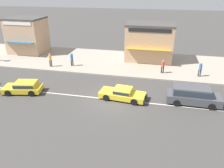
# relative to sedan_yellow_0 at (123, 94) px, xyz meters

# --- Properties ---
(ground_plane) EXTENTS (160.00, 160.00, 0.00)m
(ground_plane) POSITION_rel_sedan_yellow_0_xyz_m (-0.79, -0.32, -0.53)
(ground_plane) COLOR #423F3D
(lane_centre_stripe) EXTENTS (50.40, 0.14, 0.01)m
(lane_centre_stripe) POSITION_rel_sedan_yellow_0_xyz_m (-0.79, -0.32, -0.53)
(lane_centre_stripe) COLOR silver
(lane_centre_stripe) RESTS_ON ground
(kerb_strip) EXTENTS (68.00, 10.00, 0.15)m
(kerb_strip) POSITION_rel_sedan_yellow_0_xyz_m (-0.79, 10.03, -0.46)
(kerb_strip) COLOR #9E9384
(kerb_strip) RESTS_ON ground
(sedan_yellow_0) EXTENTS (4.41, 2.10, 1.06)m
(sedan_yellow_0) POSITION_rel_sedan_yellow_0_xyz_m (0.00, 0.00, 0.00)
(sedan_yellow_0) COLOR yellow
(sedan_yellow_0) RESTS_ON ground
(hatchback_yellow_4) EXTENTS (3.96, 2.33, 1.10)m
(hatchback_yellow_4) POSITION_rel_sedan_yellow_0_xyz_m (-9.59, -0.71, 0.06)
(hatchback_yellow_4) COLOR yellow
(hatchback_yellow_4) RESTS_ON ground
(minivan_dark_grey_5) EXTENTS (4.71, 1.93, 1.56)m
(minivan_dark_grey_5) POSITION_rel_sedan_yellow_0_xyz_m (6.10, 0.51, 0.31)
(minivan_dark_grey_5) COLOR #47494F
(minivan_dark_grey_5) RESTS_ON ground
(pedestrian_near_clock) EXTENTS (0.34, 0.34, 1.71)m
(pedestrian_near_clock) POSITION_rel_sedan_yellow_0_xyz_m (-10.22, 6.23, 0.61)
(pedestrian_near_clock) COLOR #333338
(pedestrian_near_clock) RESTS_ON kerb_strip
(pedestrian_mid_kerb) EXTENTS (0.34, 0.34, 1.57)m
(pedestrian_mid_kerb) POSITION_rel_sedan_yellow_0_xyz_m (3.53, 6.93, 0.52)
(pedestrian_mid_kerb) COLOR #232838
(pedestrian_mid_kerb) RESTS_ON kerb_strip
(pedestrian_by_shop) EXTENTS (0.34, 0.34, 1.70)m
(pedestrian_by_shop) POSITION_rel_sedan_yellow_0_xyz_m (-7.69, 7.04, 0.61)
(pedestrian_by_shop) COLOR #232838
(pedestrian_by_shop) RESTS_ON kerb_strip
(pedestrian_far_end) EXTENTS (0.34, 0.34, 1.61)m
(pedestrian_far_end) POSITION_rel_sedan_yellow_0_xyz_m (7.60, 6.75, 0.55)
(pedestrian_far_end) COLOR #333338
(pedestrian_far_end) RESTS_ON kerb_strip
(shopfront_mid_block) EXTENTS (5.11, 4.98, 5.12)m
(shopfront_mid_block) POSITION_rel_sedan_yellow_0_xyz_m (-16.39, 11.60, 2.18)
(shopfront_mid_block) COLOR tan
(shopfront_mid_block) RESTS_ON kerb_strip
(shopfront_far_kios) EXTENTS (6.25, 4.96, 4.88)m
(shopfront_far_kios) POSITION_rel_sedan_yellow_0_xyz_m (1.61, 11.76, 2.06)
(shopfront_far_kios) COLOR tan
(shopfront_far_kios) RESTS_ON kerb_strip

